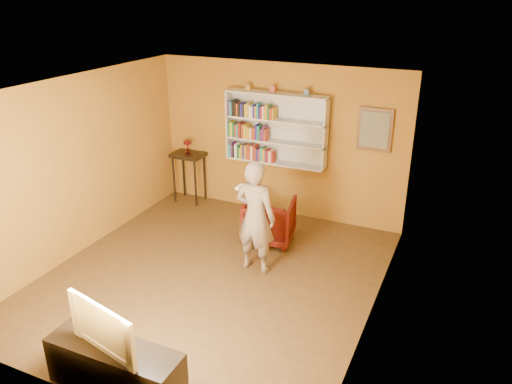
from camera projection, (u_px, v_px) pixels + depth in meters
room_shell at (209, 213)px, 6.75m from camera, size 5.30×5.80×2.88m
bookshelf at (277, 128)px, 8.56m from camera, size 1.80×0.29×1.23m
books_row_lower at (252, 153)px, 8.81m from camera, size 0.86×0.19×0.27m
books_row_middle at (248, 131)px, 8.69m from camera, size 0.72×0.19×0.27m
books_row_upper at (251, 110)px, 8.52m from camera, size 0.86×0.19×0.27m
ornament_left at (248, 87)px, 8.44m from camera, size 0.07×0.07×0.10m
ornament_centre at (273, 89)px, 8.27m from camera, size 0.08×0.08×0.11m
ornament_right at (307, 92)px, 8.04m from camera, size 0.08×0.08×0.11m
framed_painting at (375, 130)px, 7.91m from camera, size 0.55×0.05×0.70m
console_table at (188, 162)px, 9.39m from camera, size 0.59×0.45×0.96m
ruby_lustre at (188, 144)px, 9.26m from camera, size 0.16×0.16×0.26m
armchair at (269, 220)px, 8.05m from camera, size 0.91×0.93×0.72m
person at (255, 217)px, 7.05m from camera, size 0.63×0.44×1.68m
game_remote at (239, 187)px, 6.64m from camera, size 0.04×0.15×0.04m
tv_cabinet at (116, 367)px, 5.10m from camera, size 1.46×0.44×0.52m
television at (110, 324)px, 4.90m from camera, size 0.95×0.34×0.55m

